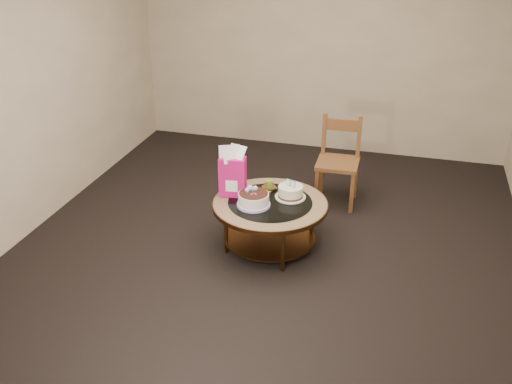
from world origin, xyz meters
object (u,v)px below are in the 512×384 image
(cream_cake, at_px, (291,192))
(gift_bag, at_px, (233,171))
(dining_chair, at_px, (338,161))
(decorated_cake, at_px, (253,200))
(coffee_table, at_px, (270,210))

(cream_cake, relative_size, gift_bag, 0.59)
(dining_chair, bearing_deg, decorated_cake, -117.03)
(coffee_table, height_order, cream_cake, cream_cake)
(coffee_table, distance_m, cream_cake, 0.24)
(gift_bag, relative_size, dining_chair, 0.51)
(decorated_cake, xyz_separation_m, gift_bag, (-0.23, 0.15, 0.17))
(decorated_cake, bearing_deg, coffee_table, 41.60)
(coffee_table, bearing_deg, gift_bag, 173.02)
(coffee_table, xyz_separation_m, gift_bag, (-0.35, 0.04, 0.31))
(cream_cake, xyz_separation_m, dining_chair, (0.29, 0.93, -0.06))
(gift_bag, bearing_deg, cream_cake, 2.67)
(coffee_table, height_order, gift_bag, gift_bag)
(coffee_table, bearing_deg, cream_cake, 39.79)
(decorated_cake, relative_size, cream_cake, 1.06)
(decorated_cake, relative_size, gift_bag, 0.62)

